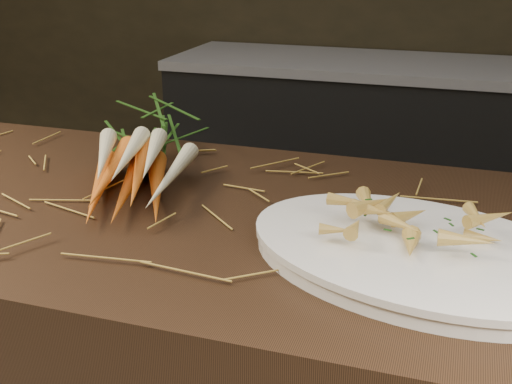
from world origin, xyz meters
TOP-DOWN VIEW (x-y plane):
  - back_counter at (0.30, 2.18)m, footprint 1.82×0.62m
  - straw_bedding at (0.00, 0.30)m, footprint 1.40×0.60m
  - root_veg_bunch at (0.06, 0.44)m, footprint 0.36×0.57m
  - serving_platter at (0.61, 0.20)m, footprint 0.55×0.43m
  - roasted_veg_heap at (0.61, 0.20)m, footprint 0.27×0.23m

SIDE VIEW (x-z plane):
  - back_counter at x=0.30m, z-range 0.00..0.84m
  - straw_bedding at x=0.00m, z-range 0.90..0.92m
  - serving_platter at x=0.61m, z-range 0.90..0.93m
  - root_veg_bunch at x=0.06m, z-range 0.90..1.00m
  - roasted_veg_heap at x=0.61m, z-range 0.93..0.98m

